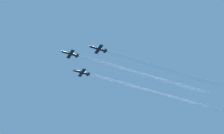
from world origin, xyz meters
The scene contains 6 objects.
jet_lead centered at (0.16, 7.57, 160.83)m, with size 7.75×11.29×2.71m.
jet_left_wingman centered at (-11.68, -3.51, 159.29)m, with size 7.75×11.29×2.71m.
jet_right_wingman centered at (10.75, -3.45, 159.13)m, with size 7.75×11.29×2.71m.
smoke_trail_lead centered at (0.16, -39.42, 160.81)m, with size 2.28×83.67×2.28m.
smoke_trail_left_wingman centered at (-11.68, -44.18, 159.26)m, with size 2.28×71.02×2.28m.
smoke_trail_right_wingman centered at (10.75, -53.41, 159.11)m, with size 2.28×89.63×2.28m.
Camera 1 is at (-187.94, 71.81, 1.92)m, focal length 76.96 mm.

